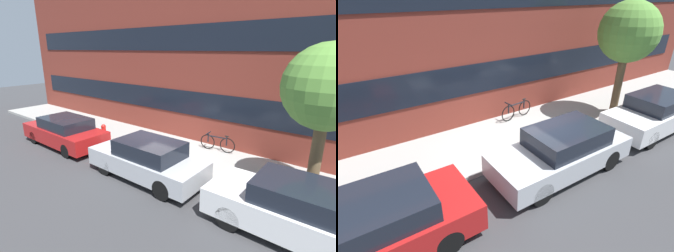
% 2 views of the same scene
% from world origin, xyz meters
% --- Properties ---
extents(ground_plane, '(56.00, 56.00, 0.00)m').
position_xyz_m(ground_plane, '(0.00, 0.00, 0.00)').
color(ground_plane, '#38383A').
extents(sidewalk_strip, '(28.00, 2.93, 0.14)m').
position_xyz_m(sidewalk_strip, '(0.00, 1.46, 0.07)').
color(sidewalk_strip, '#9E9E99').
rests_on(sidewalk_strip, ground_plane).
extents(rowhouse_facade, '(28.00, 1.02, 8.74)m').
position_xyz_m(rowhouse_facade, '(0.00, 3.37, 4.38)').
color(rowhouse_facade, maroon).
rests_on(rowhouse_facade, ground_plane).
extents(parked_car_red, '(4.46, 1.75, 1.35)m').
position_xyz_m(parked_car_red, '(-4.72, -1.05, 0.68)').
color(parked_car_red, '#AD1919').
rests_on(parked_car_red, ground_plane).
extents(parked_car_silver, '(4.27, 1.68, 1.40)m').
position_xyz_m(parked_car_silver, '(0.44, -1.05, 0.70)').
color(parked_car_silver, '#B2B5BA').
rests_on(parked_car_silver, ground_plane).
extents(parked_car_white, '(4.10, 1.70, 1.42)m').
position_xyz_m(parked_car_white, '(5.18, -1.05, 0.71)').
color(parked_car_white, silver).
rests_on(parked_car_white, ground_plane).
extents(fire_hydrant, '(0.57, 0.32, 0.70)m').
position_xyz_m(fire_hydrant, '(-3.82, 0.45, 0.49)').
color(fire_hydrant, red).
rests_on(fire_hydrant, sidewalk_strip).
extents(bicycle, '(1.54, 0.44, 0.75)m').
position_xyz_m(bicycle, '(1.29, 2.41, 0.52)').
color(bicycle, black).
rests_on(bicycle, sidewalk_strip).
extents(street_tree, '(2.28, 2.28, 4.41)m').
position_xyz_m(street_tree, '(5.20, 0.67, 3.36)').
color(street_tree, brown).
rests_on(street_tree, sidewalk_strip).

